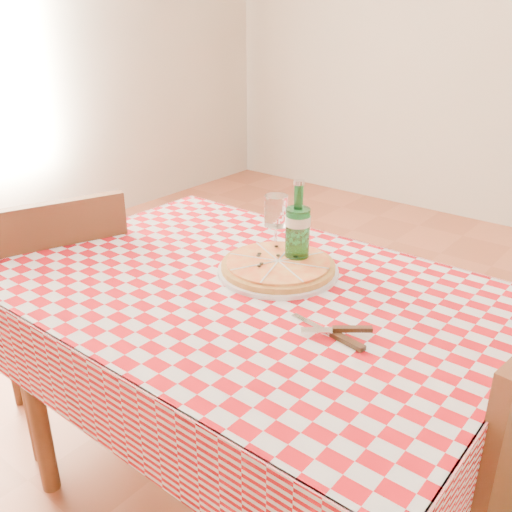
{
  "coord_description": "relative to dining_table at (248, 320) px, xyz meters",
  "views": [
    {
      "loc": [
        0.83,
        -1.0,
        1.42
      ],
      "look_at": [
        -0.02,
        0.06,
        0.82
      ],
      "focal_mm": 40.0,
      "sensor_mm": 36.0,
      "label": 1
    }
  ],
  "objects": [
    {
      "name": "dining_table",
      "position": [
        0.0,
        0.0,
        0.0
      ],
      "size": [
        1.2,
        0.8,
        0.75
      ],
      "color": "brown",
      "rests_on": "ground"
    },
    {
      "name": "tablecloth",
      "position": [
        0.0,
        0.0,
        0.09
      ],
      "size": [
        1.3,
        0.9,
        0.01
      ],
      "primitive_type": "cube",
      "color": "#AC0A12",
      "rests_on": "dining_table"
    },
    {
      "name": "chair_far",
      "position": [
        -0.71,
        -0.1,
        -0.15
      ],
      "size": [
        0.52,
        0.52,
        0.89
      ],
      "rotation": [
        0.0,
        0.0,
        2.79
      ],
      "color": "brown",
      "rests_on": "ground"
    },
    {
      "name": "pizza_plate",
      "position": [
        0.01,
        0.12,
        0.12
      ],
      "size": [
        0.41,
        0.41,
        0.04
      ],
      "primitive_type": null,
      "rotation": [
        0.0,
        0.0,
        0.32
      ],
      "color": "#BE883F",
      "rests_on": "tablecloth"
    },
    {
      "name": "water_bottle",
      "position": [
        0.03,
        0.18,
        0.22
      ],
      "size": [
        0.09,
        0.09,
        0.25
      ],
      "primitive_type": null,
      "rotation": [
        0.0,
        0.0,
        0.28
      ],
      "color": "#1A682A",
      "rests_on": "tablecloth"
    },
    {
      "name": "wine_glass",
      "position": [
        -0.08,
        0.22,
        0.18
      ],
      "size": [
        0.07,
        0.07,
        0.17
      ],
      "primitive_type": null,
      "rotation": [
        0.0,
        0.0,
        0.06
      ],
      "color": "white",
      "rests_on": "tablecloth"
    },
    {
      "name": "cutlery",
      "position": [
        0.29,
        -0.06,
        0.11
      ],
      "size": [
        0.26,
        0.24,
        0.02
      ],
      "primitive_type": null,
      "rotation": [
        0.0,
        0.0,
        0.32
      ],
      "color": "silver",
      "rests_on": "tablecloth"
    }
  ]
}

